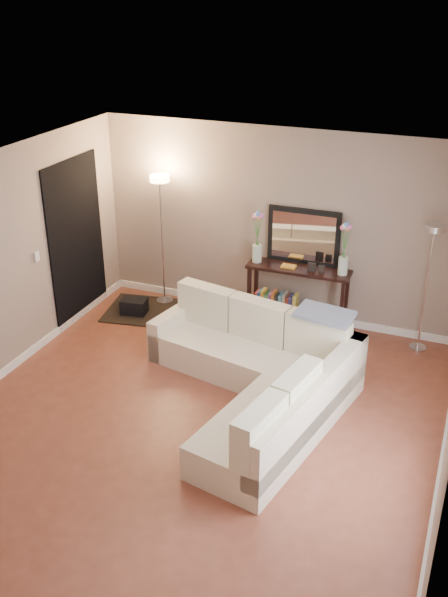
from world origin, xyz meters
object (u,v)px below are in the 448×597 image
at_px(sectional_sofa, 261,373).
at_px(floor_lamp_unlit, 430,263).
at_px(console_table, 291,292).
at_px(floor_lamp_lit, 161,215).

relative_size(sectional_sofa, floor_lamp_unlit, 1.69).
xyz_separation_m(console_table, floor_lamp_lit, (-1.89, -0.02, 0.85)).
xyz_separation_m(sectional_sofa, floor_lamp_unlit, (1.50, 1.79, 0.85)).
height_order(sectional_sofa, console_table, sectional_sofa).
xyz_separation_m(floor_lamp_lit, floor_lamp_unlit, (3.60, -0.02, -0.15)).
xyz_separation_m(console_table, floor_lamp_unlit, (1.71, -0.05, 0.70)).
distance_m(floor_lamp_lit, floor_lamp_unlit, 3.60).
distance_m(console_table, floor_lamp_unlit, 1.85).
height_order(floor_lamp_lit, floor_lamp_unlit, floor_lamp_lit).
height_order(sectional_sofa, floor_lamp_unlit, floor_lamp_unlit).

